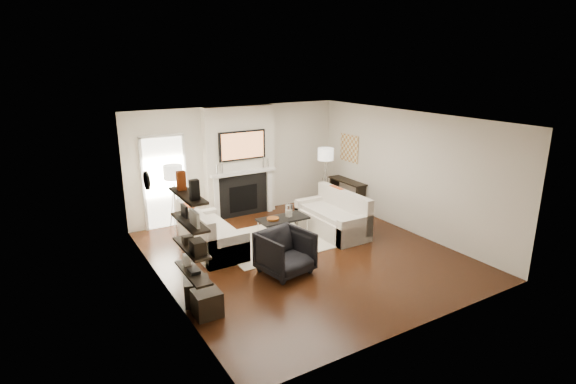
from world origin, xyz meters
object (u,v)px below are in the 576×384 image
coffee_table (283,219)px  ottoman_near (197,291)px  lamp_left_shade (173,172)px  lamp_right_shade (326,154)px  armchair (285,251)px  loveseat_left_base (212,241)px  loveseat_right_base (332,223)px

coffee_table → ottoman_near: coffee_table is taller
lamp_left_shade → lamp_right_shade: 3.90m
lamp_left_shade → lamp_right_shade: same height
armchair → ottoman_near: bearing=175.3°
loveseat_left_base → lamp_right_shade: lamp_right_shade is taller
loveseat_left_base → coffee_table: bearing=-2.4°
loveseat_left_base → lamp_left_shade: 1.72m
armchair → lamp_right_shade: (2.77, 2.65, 1.02)m
loveseat_right_base → coffee_table: bearing=159.9°
ottoman_near → armchair: bearing=5.6°
loveseat_left_base → lamp_right_shade: (3.53, 1.01, 1.24)m
loveseat_right_base → lamp_right_shade: 2.10m
loveseat_left_base → lamp_right_shade: size_ratio=4.50×
coffee_table → armchair: size_ratio=1.27×
loveseat_left_base → lamp_left_shade: (-0.37, 1.14, 1.24)m
loveseat_right_base → lamp_left_shade: 3.65m
lamp_right_shade → ottoman_near: 5.47m
loveseat_left_base → loveseat_right_base: same height
loveseat_right_base → coffee_table: 1.13m
loveseat_right_base → ottoman_near: size_ratio=4.50×
loveseat_right_base → armchair: size_ratio=2.07×
loveseat_left_base → armchair: size_ratio=2.07×
coffee_table → ottoman_near: 3.15m
ottoman_near → coffee_table: bearing=33.6°
armchair → loveseat_left_base: bearing=104.6°
lamp_right_shade → ottoman_near: (-4.52, -2.82, -1.25)m
loveseat_right_base → lamp_right_shade: (0.85, 1.47, 1.24)m
coffee_table → lamp_right_shade: 2.43m
loveseat_right_base → ottoman_near: bearing=-159.7°
ottoman_near → loveseat_left_base: bearing=61.4°
loveseat_right_base → lamp_left_shade: (-3.05, 1.59, 1.24)m
loveseat_left_base → ottoman_near: 2.06m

